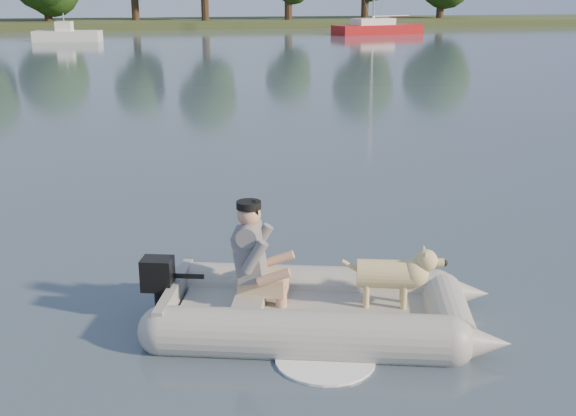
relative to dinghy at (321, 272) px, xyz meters
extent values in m
plane|color=#4F5F6B|center=(-0.54, -0.31, -0.63)|extent=(160.00, 160.00, 0.00)
cube|color=#47512D|center=(-0.54, 61.69, -0.38)|extent=(160.00, 12.00, 0.70)
cylinder|color=#332316|center=(-10.44, 61.02, 0.84)|extent=(0.70, 0.70, 2.94)
cylinder|color=#332316|center=(-2.96, 61.64, 1.21)|extent=(0.70, 0.70, 3.67)
cylinder|color=#332316|center=(3.16, 59.84, 1.52)|extent=(0.70, 0.70, 4.29)
cylinder|color=#332316|center=(10.75, 60.11, 0.98)|extent=(0.70, 0.70, 3.21)
cylinder|color=#332316|center=(18.16, 60.73, 1.34)|extent=(0.70, 0.70, 3.94)
cylinder|color=#332316|center=(25.73, 61.00, 1.13)|extent=(0.70, 0.70, 3.52)
cube|color=#9F1215|center=(15.44, 47.74, -0.36)|extent=(7.39, 4.00, 0.89)
cube|color=white|center=(15.02, 47.62, 0.30)|extent=(3.42, 2.39, 0.53)
camera|label=1|loc=(-1.61, -6.87, 2.87)|focal=45.00mm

